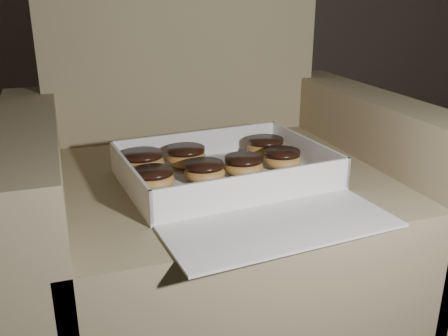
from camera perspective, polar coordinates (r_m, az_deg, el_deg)
The scene contains 12 objects.
armchair at distance 1.20m, azimuth -1.32°, elevation -4.89°, with size 0.90×0.76×0.94m.
bakery_box at distance 1.00m, azimuth 1.18°, elevation -1.51°, with size 0.44×0.51×0.07m.
donut_a at distance 0.98m, azimuth -8.07°, elevation -1.21°, with size 0.08×0.08×0.04m.
donut_b at distance 1.04m, azimuth 2.22°, elevation 0.28°, with size 0.08×0.08×0.04m.
donut_c at distance 1.16m, azimuth 4.78°, elevation 2.44°, with size 0.09×0.09×0.04m.
donut_d at distance 1.09m, azimuth 6.67°, elevation 1.05°, with size 0.08×0.08×0.04m.
donut_e at distance 1.01m, azimuth -2.23°, elevation -0.42°, with size 0.08×0.08×0.04m.
donut_f at distance 1.09m, azimuth -4.37°, elevation 1.34°, with size 0.09×0.09×0.04m.
donut_g at distance 1.07m, azimuth -9.29°, elevation 0.69°, with size 0.09×0.09×0.05m.
crumb_a at distance 0.88m, azimuth -7.80°, elevation -5.29°, with size 0.01×0.01×0.00m, color black.
crumb_b at distance 0.94m, azimuth -0.21°, elevation -3.34°, with size 0.01×0.01×0.00m, color black.
crumb_c at distance 0.99m, azimuth 9.97°, elevation -2.40°, with size 0.01×0.01×0.00m, color black.
Camera 1 is at (-0.60, -0.37, 0.80)m, focal length 40.00 mm.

